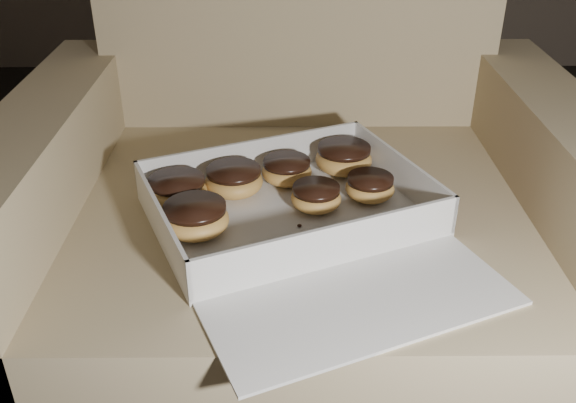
# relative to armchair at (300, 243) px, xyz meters

# --- Properties ---
(armchair) EXTENTS (0.97, 0.82, 1.02)m
(armchair) POSITION_rel_armchair_xyz_m (0.00, 0.00, 0.00)
(armchair) COLOR tan
(armchair) RESTS_ON floor
(bakery_box) EXTENTS (0.56, 0.60, 0.07)m
(bakery_box) POSITION_rel_armchair_xyz_m (-0.00, -0.17, 0.15)
(bakery_box) COLOR silver
(bakery_box) RESTS_ON armchair
(donut_a) EXTENTS (0.10, 0.10, 0.05)m
(donut_a) POSITION_rel_armchair_xyz_m (-0.16, -0.19, 0.17)
(donut_a) COLOR gold
(donut_a) RESTS_ON bakery_box
(donut_b) EXTENTS (0.08, 0.08, 0.04)m
(donut_b) POSITION_rel_armchair_xyz_m (0.02, -0.12, 0.16)
(donut_b) COLOR gold
(donut_b) RESTS_ON bakery_box
(donut_c) EXTENTS (0.10, 0.10, 0.05)m
(donut_c) POSITION_rel_armchair_xyz_m (-0.20, -0.10, 0.17)
(donut_c) COLOR gold
(donut_c) RESTS_ON bakery_box
(donut_d) EXTENTS (0.10, 0.10, 0.05)m
(donut_d) POSITION_rel_armchair_xyz_m (-0.11, -0.07, 0.17)
(donut_d) COLOR gold
(donut_d) RESTS_ON bakery_box
(donut_e) EXTENTS (0.09, 0.09, 0.04)m
(donut_e) POSITION_rel_armchair_xyz_m (-0.02, -0.03, 0.17)
(donut_e) COLOR gold
(donut_e) RESTS_ON bakery_box
(donut_f) EXTENTS (0.08, 0.08, 0.04)m
(donut_f) POSITION_rel_armchair_xyz_m (0.11, -0.08, 0.16)
(donut_f) COLOR gold
(donut_f) RESTS_ON bakery_box
(donut_g) EXTENTS (0.10, 0.10, 0.05)m
(donut_g) POSITION_rel_armchair_xyz_m (0.07, 0.01, 0.17)
(donut_g) COLOR gold
(donut_g) RESTS_ON bakery_box
(crumb_a) EXTENTS (0.01, 0.01, 0.00)m
(crumb_a) POSITION_rel_armchair_xyz_m (0.11, -0.10, 0.15)
(crumb_a) COLOR black
(crumb_a) RESTS_ON bakery_box
(crumb_b) EXTENTS (0.01, 0.01, 0.00)m
(crumb_b) POSITION_rel_armchair_xyz_m (-0.01, -0.17, 0.15)
(crumb_b) COLOR black
(crumb_b) RESTS_ON bakery_box
(crumb_c) EXTENTS (0.01, 0.01, 0.00)m
(crumb_c) POSITION_rel_armchair_xyz_m (0.15, -0.06, 0.15)
(crumb_c) COLOR black
(crumb_c) RESTS_ON bakery_box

